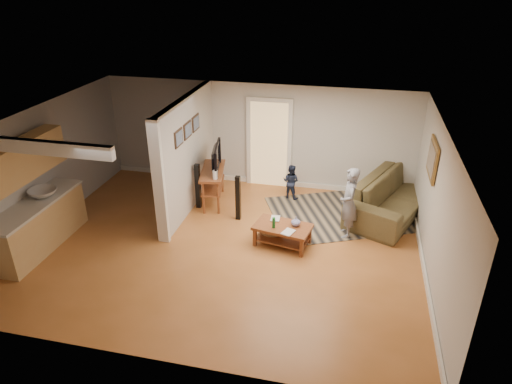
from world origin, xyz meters
TOP-DOWN VIEW (x-y plane):
  - ground at (0.00, 0.00)m, footprint 7.50×7.50m
  - room_shell at (-1.07, 0.43)m, footprint 7.54×6.02m
  - area_rug at (2.14, 1.78)m, footprint 3.57×3.17m
  - sofa at (3.30, 2.20)m, footprint 2.26×3.18m
  - coffee_table at (1.12, 0.29)m, footprint 1.18×0.82m
  - tv_console at (-0.73, 1.72)m, footprint 0.73×1.35m
  - speaker_left at (0.01, 1.07)m, footprint 0.10×0.10m
  - speaker_right at (-1.00, 1.40)m, footprint 0.10×0.10m
  - toy_basket at (0.85, 0.48)m, footprint 0.46×0.46m
  - child at (2.30, 0.91)m, footprint 0.43×0.58m
  - toddler at (0.95, 2.32)m, footprint 0.48×0.42m

SIDE VIEW (x-z plane):
  - ground at x=0.00m, z-range 0.00..0.00m
  - sofa at x=3.30m, z-range -0.43..0.43m
  - child at x=2.30m, z-range -0.73..0.73m
  - toddler at x=0.95m, z-range -0.42..0.42m
  - area_rug at x=2.14m, z-range 0.00..0.01m
  - toy_basket at x=0.85m, z-range -0.04..0.37m
  - coffee_table at x=1.12m, z-range 0.01..0.65m
  - speaker_left at x=0.01m, z-range 0.00..1.00m
  - speaker_right at x=-1.00m, z-range 0.00..1.05m
  - tv_console at x=-0.73m, z-range 0.18..1.28m
  - room_shell at x=-1.07m, z-range 0.20..2.72m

